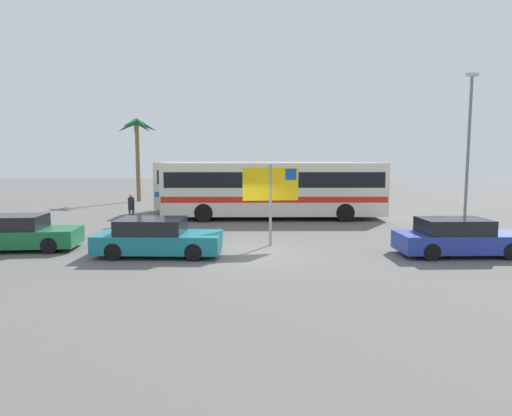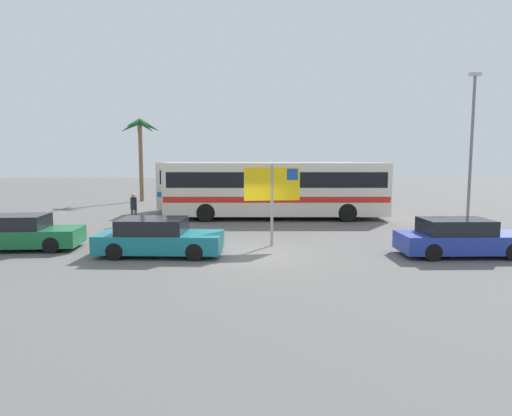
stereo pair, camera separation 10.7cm
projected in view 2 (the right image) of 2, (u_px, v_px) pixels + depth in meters
name	position (u px, v px, depth m)	size (l,w,h in m)	color
ground	(250.00, 255.00, 16.08)	(120.00, 120.00, 0.00)	#605E5B
bus_front_coach	(274.00, 188.00, 25.23)	(12.37, 2.65, 3.17)	silver
bus_rear_coach	(255.00, 184.00, 28.60)	(12.37, 2.65, 3.17)	silver
ferry_sign	(272.00, 187.00, 17.46)	(2.19, 0.33, 3.20)	gray
car_blue	(458.00, 238.00, 15.84)	(4.47, 1.84, 1.32)	#23389E
car_teal	(157.00, 238.00, 15.91)	(4.45, 2.01, 1.32)	#19757F
car_green	(19.00, 233.00, 16.86)	(4.31, 2.07, 1.32)	#196638
pedestrian_by_bus	(132.00, 206.00, 23.10)	(0.32, 0.32, 1.64)	#4C4C51
lamp_post_left_side	(469.00, 145.00, 21.53)	(0.56, 0.20, 7.47)	slate
palm_tree_seaside	(139.00, 135.00, 35.10)	(3.28, 3.26, 6.51)	brown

